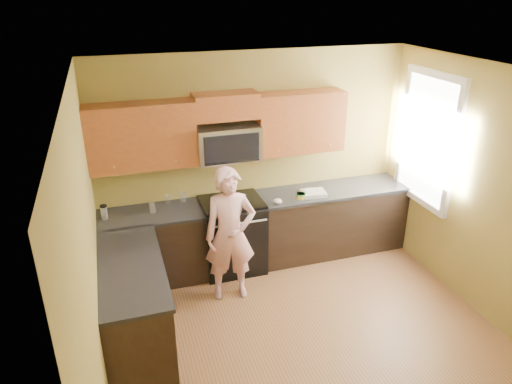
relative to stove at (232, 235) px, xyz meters
name	(u,v)px	position (x,y,z in m)	size (l,w,h in m)	color
floor	(313,345)	(0.40, -1.68, -0.47)	(4.00, 4.00, 0.00)	brown
ceiling	(329,80)	(0.40, -1.68, 2.23)	(4.00, 4.00, 0.00)	white
wall_back	(254,158)	(0.40, 0.32, 0.88)	(4.00, 4.00, 0.00)	olive
wall_left	(90,265)	(-1.60, -1.68, 0.88)	(4.00, 4.00, 0.00)	olive
wall_right	(497,201)	(2.40, -1.68, 0.88)	(4.00, 4.00, 0.00)	olive
cabinet_back_run	(261,232)	(0.40, 0.02, -0.03)	(4.00, 0.60, 0.88)	black
cabinet_left_run	(135,307)	(-1.30, -1.08, -0.03)	(0.60, 1.60, 0.88)	black
countertop_back	(262,200)	(0.40, 0.01, 0.43)	(4.00, 0.62, 0.04)	black
countertop_left	(131,267)	(-1.29, -1.08, 0.43)	(0.62, 1.60, 0.04)	black
stove	(232,235)	(0.00, 0.00, 0.00)	(0.76, 0.65, 0.95)	black
microwave	(228,159)	(0.00, 0.12, 0.97)	(0.76, 0.40, 0.42)	silver
upper_cab_left	(145,167)	(-0.99, 0.16, 0.97)	(1.22, 0.33, 0.75)	brown
upper_cab_right	(298,151)	(0.94, 0.16, 0.97)	(1.12, 0.33, 0.75)	brown
upper_cab_over_mw	(226,106)	(0.00, 0.16, 1.62)	(0.76, 0.33, 0.30)	brown
window	(428,140)	(2.38, -0.48, 1.17)	(0.06, 1.06, 1.66)	white
woman	(230,235)	(-0.17, -0.57, 0.32)	(0.58, 0.38, 1.60)	pink
frying_pan	(237,207)	(0.02, -0.20, 0.47)	(0.25, 0.44, 0.06)	black
butter_tub	(301,198)	(0.87, -0.13, 0.45)	(0.12, 0.12, 0.08)	yellow
toast_slice	(306,197)	(0.95, -0.12, 0.45)	(0.11, 0.11, 0.01)	#B27F47
napkin_a	(278,201)	(0.54, -0.19, 0.48)	(0.11, 0.12, 0.06)	silver
napkin_b	(305,191)	(0.98, -0.02, 0.48)	(0.12, 0.13, 0.07)	silver
dish_towel	(314,193)	(1.07, -0.09, 0.47)	(0.30, 0.24, 0.05)	white
travel_mug	(105,219)	(-1.50, 0.03, 0.45)	(0.08, 0.08, 0.17)	silver
glass_a	(168,199)	(-0.75, 0.22, 0.51)	(0.07, 0.07, 0.12)	silver
glass_b	(152,207)	(-0.95, 0.04, 0.51)	(0.07, 0.07, 0.12)	silver
glass_c	(183,197)	(-0.56, 0.23, 0.51)	(0.07, 0.07, 0.12)	silver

